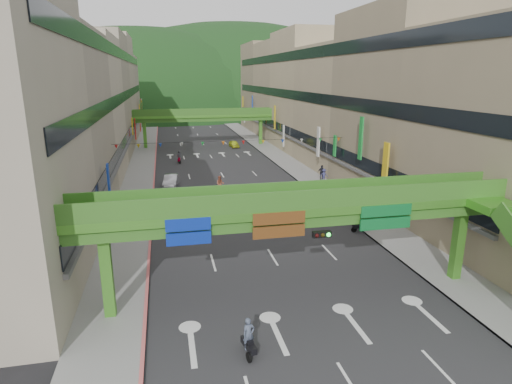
# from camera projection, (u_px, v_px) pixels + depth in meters

# --- Properties ---
(ground) EXTENTS (320.00, 320.00, 0.00)m
(ground) POSITION_uv_depth(u_px,v_px,m) (333.00, 356.00, 20.85)
(ground) COLOR black
(ground) RESTS_ON ground
(road_slab) EXTENTS (18.00, 140.00, 0.02)m
(road_slab) POSITION_uv_depth(u_px,v_px,m) (214.00, 161.00, 67.98)
(road_slab) COLOR #28282B
(road_slab) RESTS_ON ground
(sidewalk_left) EXTENTS (4.00, 140.00, 0.15)m
(sidewalk_left) POSITION_uv_depth(u_px,v_px,m) (143.00, 164.00, 65.73)
(sidewalk_left) COLOR gray
(sidewalk_left) RESTS_ON ground
(sidewalk_right) EXTENTS (4.00, 140.00, 0.15)m
(sidewalk_right) POSITION_uv_depth(u_px,v_px,m) (280.00, 158.00, 70.19)
(sidewalk_right) COLOR gray
(sidewalk_right) RESTS_ON ground
(curb_left) EXTENTS (0.20, 140.00, 0.18)m
(curb_left) POSITION_uv_depth(u_px,v_px,m) (155.00, 163.00, 66.12)
(curb_left) COLOR #CC5959
(curb_left) RESTS_ON ground
(curb_right) EXTENTS (0.20, 140.00, 0.18)m
(curb_right) POSITION_uv_depth(u_px,v_px,m) (269.00, 158.00, 69.80)
(curb_right) COLOR gray
(curb_right) RESTS_ON ground
(building_row_left) EXTENTS (12.80, 95.00, 19.00)m
(building_row_left) POSITION_uv_depth(u_px,v_px,m) (81.00, 102.00, 61.64)
(building_row_left) COLOR #9E937F
(building_row_left) RESTS_ON ground
(building_row_right) EXTENTS (12.80, 95.00, 19.00)m
(building_row_right) POSITION_uv_depth(u_px,v_px,m) (329.00, 99.00, 69.31)
(building_row_right) COLOR gray
(building_row_right) RESTS_ON ground
(overpass_near) EXTENTS (28.00, 12.27, 7.10)m
(overpass_near) POSITION_uv_depth(u_px,v_px,m) (317.00, 219.00, 24.73)
(overpass_near) COLOR #4C9E2D
(overpass_near) RESTS_ON ground
(overpass_far) EXTENTS (28.00, 2.20, 7.10)m
(overpass_far) POSITION_uv_depth(u_px,v_px,m) (204.00, 118.00, 80.69)
(overpass_far) COLOR #4C9E2D
(overpass_far) RESTS_ON ground
(hill_left) EXTENTS (168.00, 140.00, 112.00)m
(hill_left) POSITION_uv_depth(u_px,v_px,m) (143.00, 110.00, 168.64)
(hill_left) COLOR #1C4419
(hill_left) RESTS_ON ground
(hill_right) EXTENTS (208.00, 176.00, 128.00)m
(hill_right) POSITION_uv_depth(u_px,v_px,m) (235.00, 105.00, 195.61)
(hill_right) COLOR #1C4419
(hill_right) RESTS_ON ground
(bunting_string) EXTENTS (26.00, 0.36, 0.47)m
(bunting_string) POSITION_uv_depth(u_px,v_px,m) (233.00, 143.00, 47.55)
(bunting_string) COLOR black
(bunting_string) RESTS_ON ground
(scooter_rider_near) EXTENTS (0.72, 1.59, 1.99)m
(scooter_rider_near) POSITION_uv_depth(u_px,v_px,m) (249.00, 338.00, 20.73)
(scooter_rider_near) COLOR black
(scooter_rider_near) RESTS_ON ground
(scooter_rider_mid) EXTENTS (1.02, 1.58, 2.19)m
(scooter_rider_mid) POSITION_uv_depth(u_px,v_px,m) (220.00, 185.00, 48.74)
(scooter_rider_mid) COLOR black
(scooter_rider_mid) RESTS_ON ground
(scooter_rider_left) EXTENTS (1.14, 1.58, 2.17)m
(scooter_rider_left) POSITION_uv_depth(u_px,v_px,m) (168.00, 212.00, 39.36)
(scooter_rider_left) COLOR #9F9EA8
(scooter_rider_left) RESTS_ON ground
(scooter_rider_far) EXTENTS (0.86, 1.60, 1.96)m
(scooter_rider_far) POSITION_uv_depth(u_px,v_px,m) (179.00, 157.00, 66.28)
(scooter_rider_far) COLOR maroon
(scooter_rider_far) RESTS_ON ground
(parked_scooter_row) EXTENTS (1.60, 9.35, 1.08)m
(parked_scooter_row) POSITION_uv_depth(u_px,v_px,m) (340.00, 211.00, 41.43)
(parked_scooter_row) COLOR black
(parked_scooter_row) RESTS_ON ground
(car_silver) EXTENTS (2.10, 4.64, 1.48)m
(car_silver) POSITION_uv_depth(u_px,v_px,m) (171.00, 181.00, 52.23)
(car_silver) COLOR silver
(car_silver) RESTS_ON ground
(car_yellow) EXTENTS (1.75, 3.74, 1.24)m
(car_yellow) POSITION_uv_depth(u_px,v_px,m) (234.00, 144.00, 80.87)
(car_yellow) COLOR yellow
(car_yellow) RESTS_ON ground
(pedestrian_red) EXTENTS (1.16, 1.10, 1.89)m
(pedestrian_red) POSITION_uv_depth(u_px,v_px,m) (341.00, 192.00, 46.63)
(pedestrian_red) COLOR red
(pedestrian_red) RESTS_ON ground
(pedestrian_dark) EXTENTS (1.11, 0.50, 1.87)m
(pedestrian_dark) POSITION_uv_depth(u_px,v_px,m) (322.00, 173.00, 55.39)
(pedestrian_dark) COLOR black
(pedestrian_dark) RESTS_ON ground
(pedestrian_blue) EXTENTS (0.87, 0.78, 1.57)m
(pedestrian_blue) POSITION_uv_depth(u_px,v_px,m) (324.00, 176.00, 54.58)
(pedestrian_blue) COLOR navy
(pedestrian_blue) RESTS_ON ground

